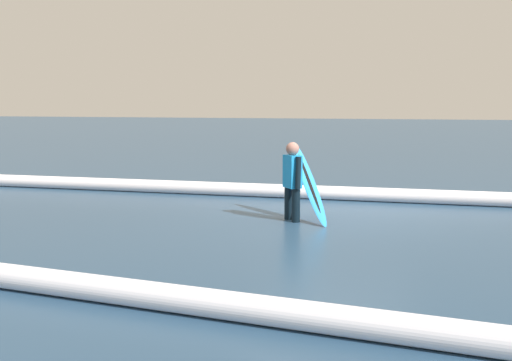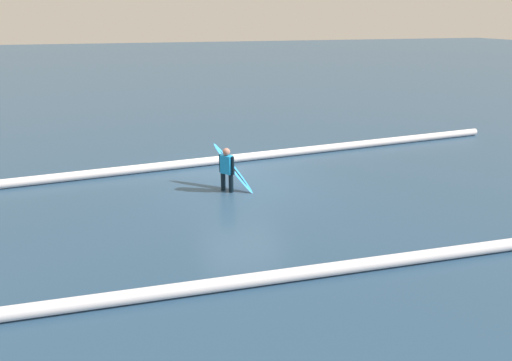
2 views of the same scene
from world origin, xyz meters
name	(u,v)px [view 2 (image 2 of 2)]	position (x,y,z in m)	size (l,w,h in m)	color
ground_plane	(242,182)	(0.00, 0.00, 0.00)	(159.55, 159.55, 0.00)	navy
surfer	(227,168)	(0.59, 0.62, 0.73)	(0.38, 0.43, 1.32)	black
surfboard	(233,168)	(0.36, 0.41, 0.63)	(1.07, 1.35, 1.27)	#268CE5
wave_crest_foreground	(236,158)	(-0.30, -1.95, 0.14)	(0.28, 0.28, 21.71)	white
wave_crest_midground	(327,270)	(-0.36, 5.51, 0.13)	(0.26, 0.26, 23.84)	white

